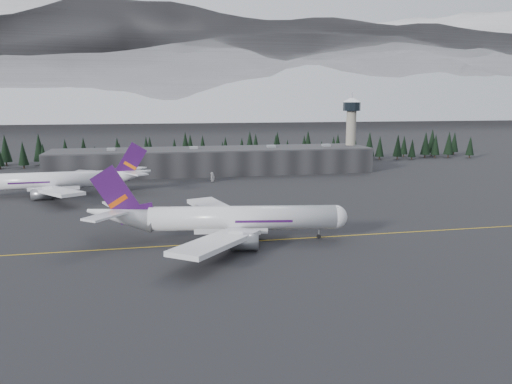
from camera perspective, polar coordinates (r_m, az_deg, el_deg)
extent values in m
plane|color=black|center=(134.84, 1.75, -5.27)|extent=(1400.00, 1400.00, 0.00)
cube|color=gold|center=(132.97, 1.95, -5.50)|extent=(400.00, 0.40, 0.02)
cube|color=black|center=(254.85, -4.85, 3.51)|extent=(160.00, 30.00, 12.00)
cube|color=#333335|center=(254.17, -4.87, 4.92)|extent=(160.00, 30.00, 0.60)
cylinder|color=gray|center=(275.98, 10.77, 5.98)|extent=(5.20, 5.20, 32.00)
cylinder|color=black|center=(275.24, 10.89, 9.56)|extent=(9.20, 9.20, 4.50)
cone|color=silver|center=(275.22, 10.92, 10.28)|extent=(10.00, 10.00, 2.00)
cube|color=black|center=(291.23, -5.75, 4.66)|extent=(360.00, 20.00, 15.00)
cylinder|color=silver|center=(131.97, -1.49, -2.98)|extent=(49.57, 14.06, 6.41)
sphere|color=silver|center=(134.75, 9.03, -2.83)|extent=(6.41, 6.41, 6.41)
cone|color=silver|center=(134.93, -15.25, -2.63)|extent=(18.74, 9.16, 9.29)
cube|color=silver|center=(148.51, -4.11, -2.17)|extent=(17.82, 31.11, 2.74)
cylinder|color=gray|center=(143.18, -1.58, -3.37)|extent=(7.50, 5.10, 4.06)
cube|color=silver|center=(116.40, -4.47, -5.72)|extent=(24.87, 29.06, 2.74)
cylinder|color=gray|center=(122.53, -1.37, -5.74)|extent=(7.50, 5.10, 4.06)
cube|color=#350F49|center=(133.96, -15.59, -0.36)|extent=(13.46, 2.66, 15.92)
cube|color=#C4420B|center=(134.21, -15.46, -1.03)|extent=(5.24, 1.41, 3.92)
cube|color=silver|center=(141.20, -15.58, -1.46)|extent=(8.70, 12.70, 0.53)
cube|color=silver|center=(129.01, -16.81, -2.62)|extent=(11.14, 12.16, 0.53)
cylinder|color=black|center=(134.98, 7.20, -4.63)|extent=(0.53, 0.53, 3.21)
cylinder|color=black|center=(137.72, -4.65, -4.28)|extent=(0.53, 0.53, 3.21)
cylinder|color=black|center=(128.44, -4.78, -5.36)|extent=(0.53, 0.53, 3.21)
cylinder|color=silver|center=(210.45, -22.95, 1.23)|extent=(49.23, 8.46, 6.39)
cone|color=silver|center=(207.80, -14.24, 1.90)|extent=(18.15, 7.14, 9.25)
cube|color=silver|center=(193.66, -21.76, 0.07)|extent=(22.46, 30.05, 2.73)
cylinder|color=gray|center=(200.62, -23.32, -0.23)|extent=(7.09, 4.34, 4.05)
cube|color=silver|center=(226.03, -20.71, 1.52)|extent=(20.57, 30.60, 2.73)
cylinder|color=gray|center=(221.39, -22.49, 0.75)|extent=(7.09, 4.34, 4.05)
cube|color=#39104E|center=(207.09, -14.16, 3.39)|extent=(13.50, 1.10, 15.86)
cube|color=orange|center=(207.28, -14.20, 2.95)|extent=(5.21, 0.82, 3.91)
cube|color=silver|center=(201.27, -13.64, 2.08)|extent=(10.33, 12.46, 0.53)
cube|color=silver|center=(213.93, -13.69, 2.56)|extent=(9.67, 12.61, 0.53)
cylinder|color=black|center=(205.41, -21.01, -0.05)|extent=(0.53, 0.53, 3.20)
cylinder|color=black|center=(214.79, -20.72, 0.40)|extent=(0.53, 0.53, 3.20)
imported|color=white|center=(234.63, -17.31, 1.17)|extent=(3.96, 5.38, 1.36)
imported|color=#BBBABC|center=(227.13, -4.96, 1.34)|extent=(4.88, 3.08, 1.55)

